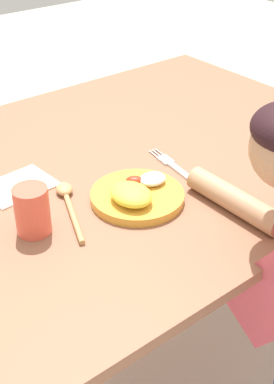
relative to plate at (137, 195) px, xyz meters
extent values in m
plane|color=beige|center=(0.11, 0.17, -0.73)|extent=(8.00, 8.00, 0.00)
cube|color=#8D5A40|center=(0.11, 0.17, -0.03)|extent=(1.27, 0.96, 0.03)
cube|color=#8E5442|center=(0.67, 0.57, -0.38)|extent=(0.07, 0.07, 0.68)
cylinder|color=gold|center=(0.00, 0.00, -0.01)|extent=(0.20, 0.20, 0.02)
ellipsoid|color=yellow|center=(-0.03, -0.01, 0.02)|extent=(0.08, 0.10, 0.03)
ellipsoid|color=red|center=(0.02, 0.03, 0.01)|extent=(0.05, 0.05, 0.02)
ellipsoid|color=white|center=(0.05, 0.01, 0.01)|extent=(0.06, 0.05, 0.02)
cube|color=silver|center=(0.15, 0.01, -0.01)|extent=(0.03, 0.13, 0.01)
cube|color=silver|center=(0.16, 0.09, -0.01)|extent=(0.03, 0.05, 0.01)
cylinder|color=silver|center=(0.18, 0.13, -0.01)|extent=(0.01, 0.04, 0.00)
cylinder|color=silver|center=(0.17, 0.13, -0.01)|extent=(0.01, 0.04, 0.00)
cylinder|color=silver|center=(0.16, 0.14, -0.01)|extent=(0.01, 0.04, 0.00)
cylinder|color=tan|center=(-0.14, 0.02, -0.01)|extent=(0.07, 0.16, 0.01)
ellipsoid|color=tan|center=(-0.10, 0.12, -0.01)|extent=(0.05, 0.06, 0.02)
cylinder|color=#F15D46|center=(-0.22, 0.04, 0.03)|extent=(0.07, 0.07, 0.10)
cylinder|color=tan|center=(0.14, -0.15, 0.01)|extent=(0.05, 0.23, 0.05)
cube|color=white|center=(-0.17, 0.21, -0.02)|extent=(0.16, 0.13, 0.00)
camera|label=1|loc=(-0.59, -0.74, 0.62)|focal=49.63mm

